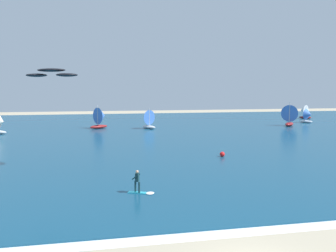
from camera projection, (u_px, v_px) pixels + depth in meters
ocean at (136, 131)px, 62.59m from camera, size 160.00×90.00×0.10m
shoreline_foam at (259, 226)px, 19.22m from camera, size 75.50×2.30×0.01m
kitesurfer at (140, 185)px, 24.98m from camera, size 2.02×1.29×1.67m
kite at (51, 73)px, 32.33m from camera, size 5.41×3.62×0.79m
sailboat_mid_left at (147, 119)px, 66.14m from camera, size 3.33×3.59×3.99m
sailboat_trailing at (304, 112)px, 88.71m from camera, size 3.16×3.50×3.89m
sailboat_outermost at (308, 116)px, 77.12m from camera, size 2.79×3.13×3.49m
sailboat_near_shore at (101, 118)px, 66.37m from camera, size 4.05×3.75×4.49m
sailboat_center_horizon at (0, 124)px, 57.78m from camera, size 3.45×3.09×3.88m
sailboat_anchored_offshore at (290, 115)px, 71.21m from camera, size 4.21×4.28×4.81m
marker_buoy at (222, 154)px, 38.47m from camera, size 0.56×0.56×0.56m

